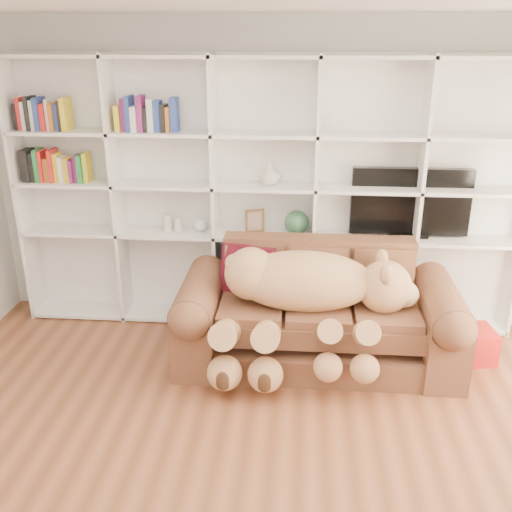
# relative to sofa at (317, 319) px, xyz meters

# --- Properties ---
(floor) EXTENTS (5.00, 5.00, 0.00)m
(floor) POSITION_rel_sofa_xyz_m (-0.48, -1.67, -0.36)
(floor) COLOR brown
(floor) RESTS_ON ground
(wall_back) EXTENTS (5.00, 0.02, 2.70)m
(wall_back) POSITION_rel_sofa_xyz_m (-0.48, 0.83, 0.99)
(wall_back) COLOR silver
(wall_back) RESTS_ON floor
(bookshelf) EXTENTS (4.43, 0.35, 2.40)m
(bookshelf) POSITION_rel_sofa_xyz_m (-0.72, 0.70, 0.95)
(bookshelf) COLOR white
(bookshelf) RESTS_ON floor
(sofa) EXTENTS (2.25, 0.97, 0.95)m
(sofa) POSITION_rel_sofa_xyz_m (0.00, 0.00, 0.00)
(sofa) COLOR brown
(sofa) RESTS_ON floor
(teddy_bear) EXTENTS (1.61, 0.90, 0.93)m
(teddy_bear) POSITION_rel_sofa_xyz_m (-0.11, -0.19, 0.29)
(teddy_bear) COLOR tan
(teddy_bear) RESTS_ON sofa
(throw_pillow) EXTENTS (0.48, 0.35, 0.45)m
(throw_pillow) POSITION_rel_sofa_xyz_m (-0.58, 0.16, 0.34)
(throw_pillow) COLOR #560E1B
(throw_pillow) RESTS_ON sofa
(gift_box) EXTENTS (0.38, 0.36, 0.27)m
(gift_box) POSITION_rel_sofa_xyz_m (1.29, 0.07, -0.22)
(gift_box) COLOR red
(gift_box) RESTS_ON floor
(tv) EXTENTS (1.03, 0.18, 0.61)m
(tv) POSITION_rel_sofa_xyz_m (0.79, 0.69, 0.81)
(tv) COLOR black
(tv) RESTS_ON bookshelf
(picture_frame) EXTENTS (0.17, 0.08, 0.21)m
(picture_frame) POSITION_rel_sofa_xyz_m (-0.57, 0.64, 0.62)
(picture_frame) COLOR brown
(picture_frame) RESTS_ON bookshelf
(green_vase) EXTENTS (0.22, 0.22, 0.22)m
(green_vase) POSITION_rel_sofa_xyz_m (-0.19, 0.64, 0.62)
(green_vase) COLOR #326140
(green_vase) RESTS_ON bookshelf
(figurine_tall) EXTENTS (0.08, 0.08, 0.16)m
(figurine_tall) POSITION_rel_sofa_xyz_m (-1.36, 0.64, 0.59)
(figurine_tall) COLOR beige
(figurine_tall) RESTS_ON bookshelf
(figurine_short) EXTENTS (0.09, 0.09, 0.12)m
(figurine_short) POSITION_rel_sofa_xyz_m (-1.26, 0.64, 0.57)
(figurine_short) COLOR beige
(figurine_short) RESTS_ON bookshelf
(snow_globe) EXTENTS (0.11, 0.11, 0.11)m
(snow_globe) POSITION_rel_sofa_xyz_m (-1.06, 0.64, 0.57)
(snow_globe) COLOR white
(snow_globe) RESTS_ON bookshelf
(shelf_vase) EXTENTS (0.22, 0.22, 0.19)m
(shelf_vase) POSITION_rel_sofa_xyz_m (-0.44, 0.64, 1.05)
(shelf_vase) COLOR beige
(shelf_vase) RESTS_ON bookshelf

